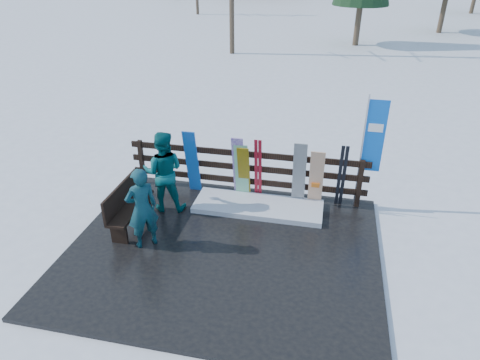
% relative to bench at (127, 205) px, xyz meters
% --- Properties ---
extents(ground, '(700.00, 700.00, 0.00)m').
position_rel_bench_xyz_m(ground, '(2.13, -0.36, -0.60)').
color(ground, white).
rests_on(ground, ground).
extents(deck, '(6.00, 5.00, 0.08)m').
position_rel_bench_xyz_m(deck, '(2.13, -0.36, -0.56)').
color(deck, black).
rests_on(deck, ground).
extents(fence, '(5.60, 0.10, 1.15)m').
position_rel_bench_xyz_m(fence, '(2.13, 1.84, 0.14)').
color(fence, black).
rests_on(fence, deck).
extents(snow_patch, '(2.88, 1.00, 0.12)m').
position_rel_bench_xyz_m(snow_patch, '(2.55, 1.24, -0.46)').
color(snow_patch, white).
rests_on(snow_patch, deck).
extents(bench, '(0.41, 1.50, 0.97)m').
position_rel_bench_xyz_m(bench, '(0.00, 0.00, 0.00)').
color(bench, black).
rests_on(bench, deck).
extents(snowboard_0, '(0.30, 0.36, 1.64)m').
position_rel_bench_xyz_m(snowboard_0, '(0.91, 1.62, 0.31)').
color(snowboard_0, blue).
rests_on(snowboard_0, deck).
extents(snowboard_1, '(0.31, 0.31, 1.42)m').
position_rel_bench_xyz_m(snowboard_1, '(2.08, 1.62, 0.19)').
color(snowboard_1, silver).
rests_on(snowboard_1, deck).
extents(snowboard_2, '(0.27, 0.35, 1.36)m').
position_rel_bench_xyz_m(snowboard_2, '(2.14, 1.62, 0.16)').
color(snowboard_2, '#FFC404').
rests_on(snowboard_2, deck).
extents(snowboard_3, '(0.26, 0.37, 1.59)m').
position_rel_bench_xyz_m(snowboard_3, '(2.01, 1.62, 0.28)').
color(snowboard_3, white).
rests_on(snowboard_3, deck).
extents(snowboard_4, '(0.29, 0.23, 1.56)m').
position_rel_bench_xyz_m(snowboard_4, '(3.39, 1.62, 0.26)').
color(snowboard_4, black).
rests_on(snowboard_4, deck).
extents(snowboard_5, '(0.31, 0.28, 1.41)m').
position_rel_bench_xyz_m(snowboard_5, '(3.77, 1.62, 0.19)').
color(snowboard_5, silver).
rests_on(snowboard_5, deck).
extents(ski_pair_a, '(0.16, 0.23, 1.53)m').
position_rel_bench_xyz_m(ski_pair_a, '(2.45, 1.69, 0.25)').
color(ski_pair_a, maroon).
rests_on(ski_pair_a, deck).
extents(ski_pair_b, '(0.17, 0.32, 1.58)m').
position_rel_bench_xyz_m(ski_pair_b, '(4.31, 1.69, 0.28)').
color(ski_pair_b, black).
rests_on(ski_pair_b, deck).
extents(rental_flag, '(0.45, 0.04, 2.60)m').
position_rel_bench_xyz_m(rental_flag, '(4.84, 1.89, 1.09)').
color(rental_flag, silver).
rests_on(rental_flag, deck).
extents(person_front, '(0.72, 0.71, 1.68)m').
position_rel_bench_xyz_m(person_front, '(0.61, -0.54, 0.33)').
color(person_front, '#155954').
rests_on(person_front, deck).
extents(person_back, '(1.01, 0.85, 1.84)m').
position_rel_bench_xyz_m(person_back, '(0.51, 0.84, 0.41)').
color(person_back, '#0A585B').
rests_on(person_back, deck).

